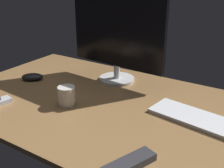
{
  "coord_description": "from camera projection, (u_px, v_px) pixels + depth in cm",
  "views": [
    {
      "loc": [
        62.33,
        -91.0,
        56.78
      ],
      "look_at": [
        -0.81,
        7.13,
        8.0
      ],
      "focal_mm": 45.64,
      "sensor_mm": 36.0,
      "label": 1
    }
  ],
  "objects": [
    {
      "name": "keyboard",
      "position": [
        201.0,
        120.0,
        1.08
      ],
      "size": [
        40.83,
        18.86,
        1.44
      ],
      "primitive_type": "cube",
      "rotation": [
        0.0,
        0.0,
        -0.14
      ],
      "color": "silver",
      "rests_on": "desk"
    },
    {
      "name": "monitor",
      "position": [
        117.0,
        33.0,
        1.37
      ],
      "size": [
        51.85,
        18.11,
        45.97
      ],
      "rotation": [
        0.0,
        0.0,
        -0.07
      ],
      "color": "silver",
      "rests_on": "desk"
    },
    {
      "name": "tv_remote",
      "position": [
        129.0,
        164.0,
        0.83
      ],
      "size": [
        10.92,
        18.01,
        2.43
      ],
      "primitive_type": "cube",
      "rotation": [
        0.0,
        0.0,
        1.22
      ],
      "color": "#2D2D33",
      "rests_on": "desk"
    },
    {
      "name": "computer_mouse",
      "position": [
        32.0,
        77.0,
        1.47
      ],
      "size": [
        12.68,
        11.66,
        3.41
      ],
      "primitive_type": "ellipsoid",
      "rotation": [
        0.0,
        0.0,
        0.61
      ],
      "color": "black",
      "rests_on": "desk"
    },
    {
      "name": "desk",
      "position": [
        105.0,
        105.0,
        1.23
      ],
      "size": [
        140.0,
        84.0,
        2.0
      ],
      "primitive_type": "cube",
      "color": "olive",
      "rests_on": "ground"
    },
    {
      "name": "coffee_mug",
      "position": [
        67.0,
        96.0,
        1.19
      ],
      "size": [
        7.3,
        7.3,
        8.33
      ],
      "primitive_type": "cylinder",
      "color": "silver",
      "rests_on": "desk"
    }
  ]
}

